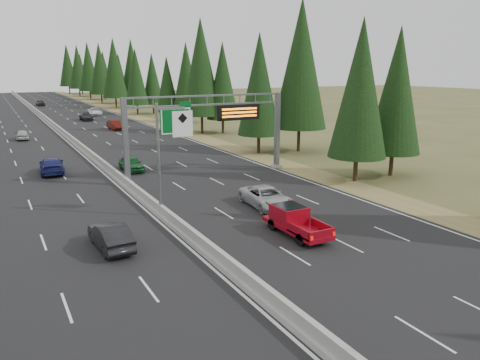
{
  "coord_description": "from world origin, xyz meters",
  "views": [
    {
      "loc": [
        -10.14,
        -5.71,
        10.47
      ],
      "look_at": [
        3.72,
        20.0,
        3.37
      ],
      "focal_mm": 35.0,
      "sensor_mm": 36.0,
      "label": 1
    }
  ],
  "objects": [
    {
      "name": "tree_row_right",
      "position": [
        21.79,
        77.41,
        9.7
      ],
      "size": [
        12.31,
        241.12,
        18.93
      ],
      "color": "black",
      "rests_on": "ground"
    },
    {
      "name": "silver_minivan",
      "position": [
        7.79,
        23.33,
        0.84
      ],
      "size": [
        2.91,
        5.65,
        1.52
      ],
      "primitive_type": "imported",
      "rotation": [
        0.0,
        0.0,
        -0.07
      ],
      "color": "#B8B8BD",
      "rests_on": "road"
    },
    {
      "name": "sign_gantry",
      "position": [
        8.92,
        34.88,
        5.27
      ],
      "size": [
        16.75,
        0.98,
        7.8
      ],
      "color": "slate",
      "rests_on": "road"
    },
    {
      "name": "car_onc_near",
      "position": [
        -4.58,
        20.55,
        0.85
      ],
      "size": [
        1.85,
        4.74,
        1.54
      ],
      "primitive_type": "imported",
      "rotation": [
        0.0,
        0.0,
        3.19
      ],
      "color": "black",
      "rests_on": "road"
    },
    {
      "name": "car_ahead_far",
      "position": [
        2.98,
        133.03,
        0.89
      ],
      "size": [
        2.22,
        4.86,
        1.62
      ],
      "primitive_type": "imported",
      "rotation": [
        0.0,
        0.0,
        0.07
      ],
      "color": "black",
      "rests_on": "road"
    },
    {
      "name": "red_pickup",
      "position": [
        6.27,
        17.63,
        1.04
      ],
      "size": [
        1.9,
        5.32,
        1.74
      ],
      "color": "black",
      "rests_on": "road"
    },
    {
      "name": "car_onc_blue",
      "position": [
        -5.04,
        43.38,
        0.88
      ],
      "size": [
        2.73,
        5.71,
        1.61
      ],
      "primitive_type": "imported",
      "rotation": [
        0.0,
        0.0,
        3.05
      ],
      "color": "navy",
      "rests_on": "road"
    },
    {
      "name": "hov_sign_pole",
      "position": [
        0.58,
        24.97,
        4.72
      ],
      "size": [
        2.8,
        0.5,
        8.0
      ],
      "color": "slate",
      "rests_on": "road"
    },
    {
      "name": "median_barrier",
      "position": [
        0.0,
        80.0,
        0.41
      ],
      "size": [
        0.7,
        260.0,
        0.85
      ],
      "color": "gray",
      "rests_on": "road"
    },
    {
      "name": "shoulder_right",
      "position": [
        17.8,
        80.0,
        0.03
      ],
      "size": [
        3.6,
        260.0,
        0.06
      ],
      "primitive_type": "cube",
      "color": "olive",
      "rests_on": "ground"
    },
    {
      "name": "car_ahead_dkgrey",
      "position": [
        7.1,
        90.56,
        0.85
      ],
      "size": [
        2.32,
        5.37,
        1.54
      ],
      "primitive_type": "imported",
      "rotation": [
        0.0,
        0.0,
        -0.03
      ],
      "color": "black",
      "rests_on": "road"
    },
    {
      "name": "road",
      "position": [
        0.0,
        80.0,
        0.04
      ],
      "size": [
        32.0,
        260.0,
        0.08
      ],
      "primitive_type": "cube",
      "color": "black",
      "rests_on": "ground"
    },
    {
      "name": "car_ahead_dkred",
      "position": [
        8.75,
        74.08,
        0.84
      ],
      "size": [
        1.87,
        4.68,
        1.51
      ],
      "primitive_type": "imported",
      "rotation": [
        0.0,
        0.0,
        0.06
      ],
      "color": "#5D140D",
      "rests_on": "road"
    },
    {
      "name": "car_onc_white",
      "position": [
        -5.97,
        69.03,
        0.8
      ],
      "size": [
        1.85,
        4.3,
        1.45
      ],
      "primitive_type": "imported",
      "rotation": [
        0.0,
        0.0,
        3.11
      ],
      "color": "#B2B2B2",
      "rests_on": "road"
    },
    {
      "name": "car_ahead_green",
      "position": [
        2.29,
        40.77,
        0.81
      ],
      "size": [
        1.9,
        4.37,
        1.47
      ],
      "primitive_type": "imported",
      "rotation": [
        0.0,
        0.0,
        0.04
      ],
      "color": "#135523",
      "rests_on": "road"
    },
    {
      "name": "car_ahead_white",
      "position": [
        10.7,
        99.99,
        0.88
      ],
      "size": [
        3.22,
        6.0,
        1.6
      ],
      "primitive_type": "imported",
      "rotation": [
        0.0,
        0.0,
        -0.1
      ],
      "color": "white",
      "rests_on": "road"
    }
  ]
}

